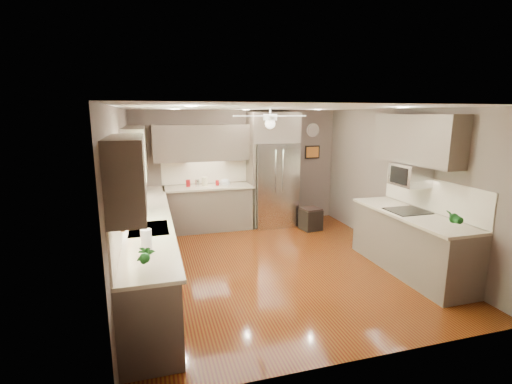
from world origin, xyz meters
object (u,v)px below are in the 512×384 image
canister_b (198,183)px  canister_d (217,183)px  refrigerator (273,172)px  canister_a (188,183)px  paper_towel (146,242)px  bowl (225,184)px  stool (311,219)px  canister_c (205,182)px  potted_plant_left (146,255)px  soap_bottle (137,217)px  microwave (410,175)px  potted_plant_right (454,218)px

canister_b → canister_d: size_ratio=1.42×
canister_b → refrigerator: bearing=-2.5°
canister_a → paper_towel: 3.72m
canister_b → bowl: bearing=-4.2°
canister_b → stool: size_ratio=0.33×
canister_d → bowl: canister_d is taller
canister_d → bowl: bearing=-0.7°
canister_c → refrigerator: bearing=-2.5°
canister_b → potted_plant_left: (-1.01, -4.11, 0.09)m
canister_a → soap_bottle: bearing=-111.5°
soap_bottle → microwave: size_ratio=0.33×
canister_b → paper_towel: 3.81m
canister_c → refrigerator: (1.49, -0.06, 0.16)m
canister_a → refrigerator: size_ratio=0.06×
canister_c → refrigerator: size_ratio=0.08×
canister_a → bowl: size_ratio=0.69×
canister_d → canister_c: bearing=173.2°
soap_bottle → canister_a: bearing=68.5°
potted_plant_right → bowl: potted_plant_right is taller
canister_d → soap_bottle: size_ratio=0.60×
microwave → stool: microwave is taller
microwave → canister_a: bearing=139.1°
refrigerator → microwave: 3.03m
stool → microwave: bearing=-71.9°
canister_b → canister_d: canister_b is taller
canister_d → potted_plant_right: size_ratio=0.36×
canister_c → bowl: size_ratio=0.93×
soap_bottle → potted_plant_left: size_ratio=0.56×
canister_d → paper_towel: (-1.42, -3.64, 0.08)m
canister_c → canister_d: size_ratio=1.79×
canister_b → canister_a: bearing=-168.0°
potted_plant_left → paper_towel: size_ratio=1.11×
refrigerator → canister_c: bearing=177.5°
canister_c → bowl: 0.44m
soap_bottle → paper_towel: paper_towel is taller
potted_plant_right → paper_towel: (-3.84, 0.17, -0.01)m
canister_b → soap_bottle: size_ratio=0.86×
canister_c → stool: bearing=-17.2°
soap_bottle → bowl: (1.72, 2.40, -0.06)m
bowl → paper_towel: paper_towel is taller
canister_c → stool: canister_c is taller
bowl → microwave: microwave is taller
canister_b → bowl: size_ratio=0.74×
paper_towel → canister_c: bearing=72.5°
potted_plant_right → microwave: bearing=83.0°
soap_bottle → bowl: bearing=54.4°
canister_a → microwave: 4.21m
potted_plant_left → refrigerator: (2.65, 4.04, 0.09)m
canister_a → canister_b: size_ratio=0.94×
potted_plant_left → microwave: 4.21m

